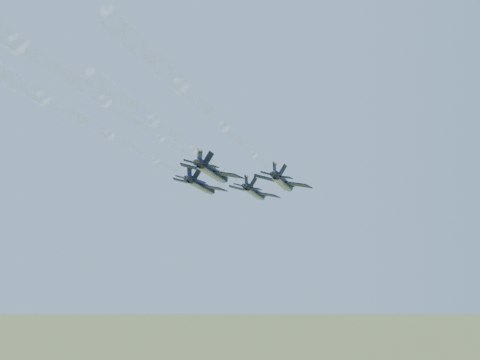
# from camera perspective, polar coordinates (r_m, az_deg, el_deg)

# --- Properties ---
(jet_lead) EXTENTS (11.48, 15.62, 4.19)m
(jet_lead) POSITION_cam_1_polar(r_m,az_deg,el_deg) (117.52, 1.62, -1.33)
(jet_lead) COLOR black
(jet_left) EXTENTS (11.48, 15.62, 4.19)m
(jet_left) POSITION_cam_1_polar(r_m,az_deg,el_deg) (108.42, -4.13, -0.60)
(jet_left) COLOR black
(jet_right) EXTENTS (11.48, 15.62, 4.19)m
(jet_right) POSITION_cam_1_polar(r_m,az_deg,el_deg) (104.39, 4.64, -0.24)
(jet_right) COLOR black
(jet_slot) EXTENTS (11.48, 15.62, 4.19)m
(jet_slot) POSITION_cam_1_polar(r_m,az_deg,el_deg) (93.64, -2.88, 0.84)
(jet_slot) COLOR black
(smoke_trail_lead) EXTENTS (13.90, 57.62, 2.32)m
(smoke_trail_lead) POSITION_cam_1_polar(r_m,az_deg,el_deg) (76.10, -7.77, 3.41)
(smoke_trail_lead) COLOR white
(smoke_trail_left) EXTENTS (13.90, 57.62, 2.32)m
(smoke_trail_left) POSITION_cam_1_polar(r_m,az_deg,el_deg) (69.61, -17.97, 5.04)
(smoke_trail_left) COLOR white
(smoke_trail_right) EXTENTS (13.90, 57.62, 2.32)m
(smoke_trail_right) POSITION_cam_1_polar(r_m,az_deg,el_deg) (62.46, -4.75, 6.26)
(smoke_trail_right) COLOR white
(smoke_trail_slot) EXTENTS (13.90, 57.62, 2.32)m
(smoke_trail_slot) POSITION_cam_1_polar(r_m,az_deg,el_deg) (55.18, -19.61, 8.98)
(smoke_trail_slot) COLOR white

